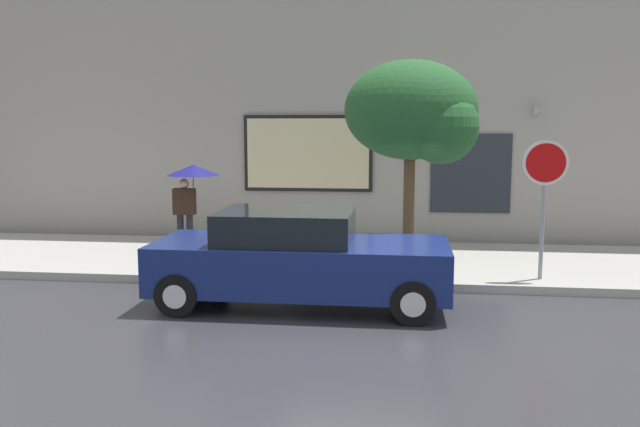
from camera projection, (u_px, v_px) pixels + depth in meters
name	position (u px, v px, depth m)	size (l,w,h in m)	color
ground_plane	(360.00, 306.00, 10.12)	(60.00, 60.00, 0.00)	#333338
sidewalk	(369.00, 262.00, 13.06)	(20.00, 4.00, 0.15)	#A3A099
building_facade	(376.00, 95.00, 15.06)	(20.00, 0.67, 7.00)	#9E998E
parked_car	(298.00, 259.00, 10.13)	(4.53, 1.92, 1.49)	navy
fire_hydrant	(253.00, 250.00, 12.01)	(0.30, 0.44, 0.75)	yellow
pedestrian_with_umbrella	(191.00, 181.00, 13.62)	(1.10, 1.10, 1.82)	black
street_tree	(417.00, 114.00, 11.74)	(2.41, 2.05, 3.82)	#4C3823
stop_sign	(545.00, 182.00, 11.04)	(0.76, 0.10, 2.39)	gray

